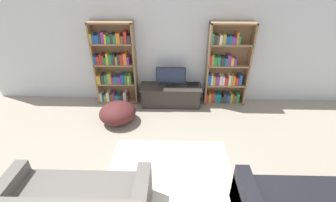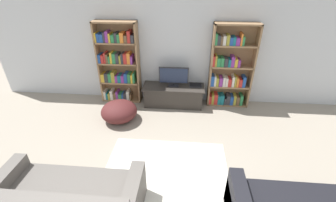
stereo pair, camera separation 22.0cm
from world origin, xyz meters
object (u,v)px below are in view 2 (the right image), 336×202
at_px(bookshelf_left, 118,64).
at_px(laptop, 196,85).
at_px(bookshelf_right, 229,70).
at_px(beanbag_ottoman, 119,111).
at_px(tv_stand, 173,95).
at_px(television, 174,76).

height_order(bookshelf_left, laptop, bookshelf_left).
bearing_deg(bookshelf_right, beanbag_ottoman, -158.74).
bearing_deg(tv_stand, bookshelf_right, 6.96).
height_order(bookshelf_left, bookshelf_right, same).
xyz_separation_m(bookshelf_left, beanbag_ottoman, (0.20, -0.93, -0.72)).
relative_size(laptop, beanbag_ottoman, 0.37).
xyz_separation_m(tv_stand, television, (-0.00, 0.02, 0.49)).
bearing_deg(laptop, tv_stand, -170.36).
bearing_deg(beanbag_ottoman, bookshelf_right, 21.26).
height_order(tv_stand, beanbag_ottoman, tv_stand).
xyz_separation_m(television, laptop, (0.52, 0.07, -0.23)).
bearing_deg(laptop, beanbag_ottoman, -152.31).
relative_size(tv_stand, laptop, 5.10).
distance_m(bookshelf_right, tv_stand, 1.42).
bearing_deg(tv_stand, beanbag_ottoman, -145.44).
xyz_separation_m(television, beanbag_ottoman, (-1.13, -0.80, -0.52)).
bearing_deg(television, bookshelf_left, 174.42).
height_order(bookshelf_left, television, bookshelf_left).
height_order(bookshelf_right, laptop, bookshelf_right).
bearing_deg(tv_stand, laptop, 9.64).
relative_size(bookshelf_left, tv_stand, 1.33).
height_order(bookshelf_left, beanbag_ottoman, bookshelf_left).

